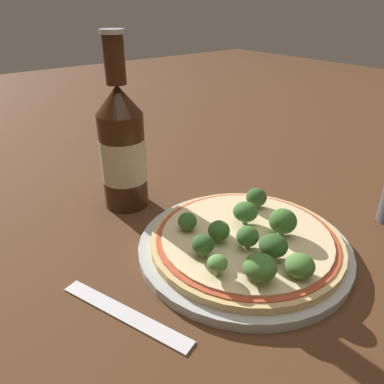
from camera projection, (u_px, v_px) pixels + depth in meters
ground_plane at (225, 246)px, 0.50m from camera, size 3.00×3.00×0.00m
plate at (244, 247)px, 0.49m from camera, size 0.27×0.27×0.01m
pizza at (246, 240)px, 0.48m from camera, size 0.24×0.24×0.01m
broccoli_floret_0 at (300, 266)px, 0.40m from camera, size 0.03×0.03×0.03m
broccoli_floret_1 at (256, 197)px, 0.53m from camera, size 0.03×0.03×0.03m
broccoli_floret_2 at (217, 264)px, 0.40m from camera, size 0.02×0.02×0.03m
broccoli_floret_3 at (283, 221)px, 0.47m from camera, size 0.03×0.03×0.04m
broccoli_floret_4 at (260, 267)px, 0.39m from camera, size 0.04×0.04×0.03m
broccoli_floret_5 at (219, 231)px, 0.46m from camera, size 0.03×0.03×0.03m
broccoli_floret_6 at (203, 245)px, 0.43m from camera, size 0.03×0.03×0.03m
broccoli_floret_7 at (273, 246)px, 0.42m from camera, size 0.03×0.03×0.03m
broccoli_floret_8 at (187, 222)px, 0.48m from camera, size 0.02×0.02×0.02m
broccoli_floret_9 at (245, 212)px, 0.49m from camera, size 0.03×0.03×0.03m
broccoli_floret_10 at (248, 236)px, 0.44m from camera, size 0.03×0.03×0.03m
beer_bottle at (122, 147)px, 0.56m from camera, size 0.07×0.07×0.26m
fork at (125, 313)px, 0.39m from camera, size 0.07×0.16×0.00m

